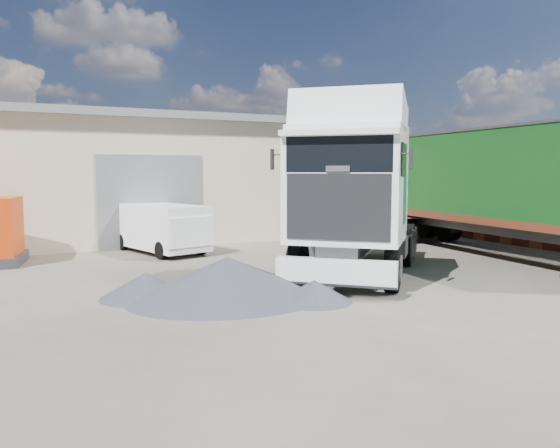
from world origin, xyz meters
name	(u,v)px	position (x,y,z in m)	size (l,w,h in m)	color
ground	(327,296)	(0.00, 0.00, 0.00)	(120.00, 120.00, 0.00)	black
warehouse	(33,178)	(-6.00, 16.00, 2.66)	(30.60, 12.60, 5.42)	#C3B796
brick_boundary_wall	(489,212)	(11.50, 6.00, 1.25)	(0.35, 26.00, 2.50)	maroon
tractor_unit	(354,203)	(1.69, 1.50, 2.11)	(7.03, 7.29, 5.01)	black
box_trailer	(490,179)	(8.52, 3.21, 2.69)	(3.84, 13.45, 4.41)	#2D2D30
panel_van	(163,228)	(-1.90, 8.58, 0.91)	(2.86, 4.62, 1.76)	black
gravel_heap	(224,279)	(-2.33, 0.80, 0.46)	(5.51, 5.11, 0.99)	black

